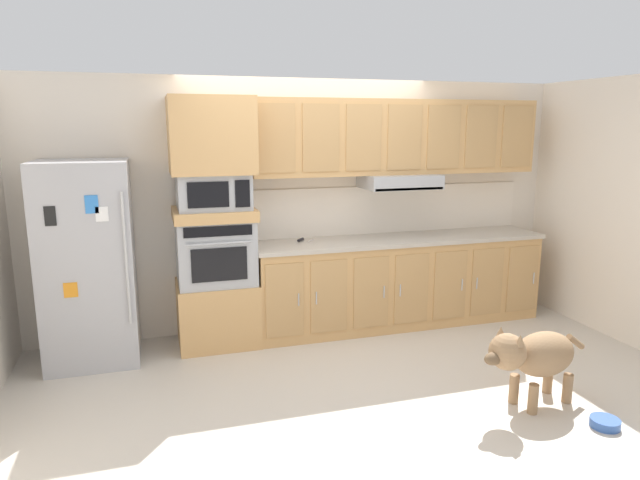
{
  "coord_description": "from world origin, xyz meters",
  "views": [
    {
      "loc": [
        -1.51,
        -4.38,
        2.05
      ],
      "look_at": [
        -0.16,
        0.08,
        1.09
      ],
      "focal_mm": 31.36,
      "sensor_mm": 36.0,
      "label": 1
    }
  ],
  "objects_px": {
    "built_in_oven": "(215,251)",
    "dog": "(535,355)",
    "dog_food_bowl": "(605,423)",
    "screwdriver": "(301,240)",
    "refrigerator": "(88,263)",
    "microwave": "(213,191)"
  },
  "relations": [
    {
      "from": "refrigerator",
      "to": "built_in_oven",
      "type": "relative_size",
      "value": 2.51
    },
    {
      "from": "microwave",
      "to": "built_in_oven",
      "type": "bearing_deg",
      "value": 179.23
    },
    {
      "from": "microwave",
      "to": "dog",
      "type": "bearing_deg",
      "value": -42.65
    },
    {
      "from": "refrigerator",
      "to": "microwave",
      "type": "height_order",
      "value": "refrigerator"
    },
    {
      "from": "built_in_oven",
      "to": "dog_food_bowl",
      "type": "height_order",
      "value": "built_in_oven"
    },
    {
      "from": "built_in_oven",
      "to": "screwdriver",
      "type": "bearing_deg",
      "value": 7.12
    },
    {
      "from": "microwave",
      "to": "screwdriver",
      "type": "relative_size",
      "value": 3.82
    },
    {
      "from": "built_in_oven",
      "to": "refrigerator",
      "type": "bearing_deg",
      "value": -176.47
    },
    {
      "from": "refrigerator",
      "to": "screwdriver",
      "type": "bearing_deg",
      "value": 5.11
    },
    {
      "from": "screwdriver",
      "to": "built_in_oven",
      "type": "bearing_deg",
      "value": -172.88
    },
    {
      "from": "built_in_oven",
      "to": "screwdriver",
      "type": "height_order",
      "value": "built_in_oven"
    },
    {
      "from": "refrigerator",
      "to": "dog",
      "type": "height_order",
      "value": "refrigerator"
    },
    {
      "from": "dog",
      "to": "built_in_oven",
      "type": "bearing_deg",
      "value": -53.37
    },
    {
      "from": "built_in_oven",
      "to": "dog_food_bowl",
      "type": "bearing_deg",
      "value": -44.42
    },
    {
      "from": "dog_food_bowl",
      "to": "dog",
      "type": "bearing_deg",
      "value": 125.52
    },
    {
      "from": "microwave",
      "to": "dog",
      "type": "height_order",
      "value": "microwave"
    },
    {
      "from": "refrigerator",
      "to": "built_in_oven",
      "type": "distance_m",
      "value": 1.1
    },
    {
      "from": "built_in_oven",
      "to": "screwdriver",
      "type": "relative_size",
      "value": 4.15
    },
    {
      "from": "microwave",
      "to": "dog_food_bowl",
      "type": "distance_m",
      "value": 3.62
    },
    {
      "from": "built_in_oven",
      "to": "dog",
      "type": "height_order",
      "value": "built_in_oven"
    },
    {
      "from": "built_in_oven",
      "to": "screwdriver",
      "type": "distance_m",
      "value": 0.87
    },
    {
      "from": "built_in_oven",
      "to": "screwdriver",
      "type": "xyz_separation_m",
      "value": [
        0.86,
        0.11,
        0.03
      ]
    }
  ]
}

